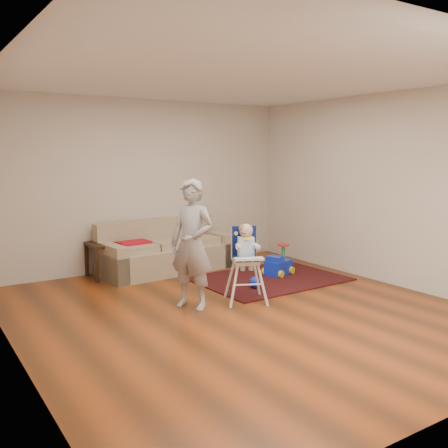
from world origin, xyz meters
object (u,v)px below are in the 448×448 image
toy_ball (255,282)px  side_table (107,260)px  ride_on_toy (278,260)px  adult (192,244)px  high_chair (246,264)px  sofa (166,246)px

toy_ball → side_table: bearing=129.7°
ride_on_toy → toy_ball: 0.89m
adult → ride_on_toy: bearing=79.6°
high_chair → ride_on_toy: bearing=59.4°
toy_ball → high_chair: high_chair is taller
side_table → ride_on_toy: 2.60m
high_chair → adult: (-0.68, 0.16, 0.30)m
ride_on_toy → high_chair: (-1.21, -0.83, 0.24)m
ride_on_toy → adult: bearing=-179.7°
side_table → ride_on_toy: size_ratio=1.15×
sofa → adult: bearing=-111.6°
ride_on_toy → high_chair: high_chair is taller
side_table → ride_on_toy: (2.23, -1.33, -0.02)m
ride_on_toy → sofa: bearing=119.4°
toy_ball → high_chair: (-0.44, -0.40, 0.38)m
toy_ball → high_chair: size_ratio=0.16×
sofa → ride_on_toy: 1.77m
toy_ball → adult: 1.33m
sofa → toy_ball: 1.72m
side_table → sofa: bearing=-10.4°
toy_ball → ride_on_toy: bearing=29.8°
side_table → adult: bearing=-80.0°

